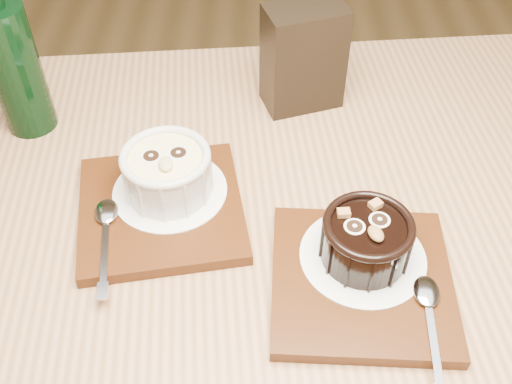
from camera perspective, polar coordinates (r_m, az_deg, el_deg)
table at (r=0.72m, az=-0.39°, el=-10.24°), size 1.27×0.91×0.75m
tray_left at (r=0.68m, az=-9.01°, el=-1.59°), size 0.21×0.21×0.01m
doily_left at (r=0.69m, az=-8.19°, el=0.13°), size 0.13×0.13×0.00m
ramekin_white at (r=0.67m, az=-8.46°, el=2.02°), size 0.10×0.10×0.06m
spoon_left at (r=0.65m, az=-14.16°, el=-4.04°), size 0.04×0.14×0.01m
tray_right at (r=0.62m, az=10.00°, el=-8.34°), size 0.19×0.19×0.01m
doily_right at (r=0.63m, az=10.12°, el=-6.06°), size 0.13×0.13×0.00m
ramekin_dark at (r=0.61m, az=10.47°, el=-4.35°), size 0.09×0.09×0.05m
spoon_right at (r=0.59m, az=16.34°, el=-11.83°), size 0.04×0.14×0.01m
condiment_stand at (r=0.80m, az=4.53°, el=12.65°), size 0.11×0.09×0.14m
green_bottle at (r=0.80m, az=-22.07°, el=11.14°), size 0.06×0.06×0.24m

